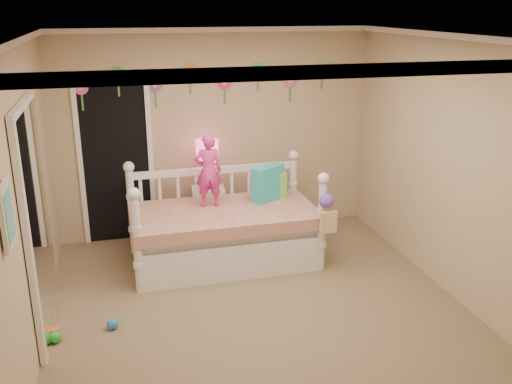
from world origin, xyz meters
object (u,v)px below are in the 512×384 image
object	(u,v)px
table_lamp	(207,157)
child	(208,171)
nightstand	(209,213)
daybed	(224,215)

from	to	relation	value
table_lamp	child	bearing A→B (deg)	-98.37
child	nightstand	distance (m)	0.93
daybed	nightstand	xyz separation A→B (m)	(-0.05, 0.72, -0.24)
table_lamp	daybed	bearing A→B (deg)	-85.91
child	nightstand	bearing A→B (deg)	-95.06
child	table_lamp	size ratio (longest dim) A/B	1.39
daybed	table_lamp	world-z (taller)	table_lamp
daybed	nightstand	bearing A→B (deg)	93.62
daybed	child	distance (m)	0.53
nightstand	table_lamp	bearing A→B (deg)	98.50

